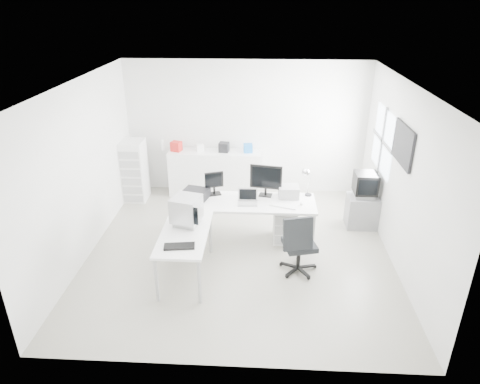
# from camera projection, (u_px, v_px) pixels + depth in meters

# --- Properties ---
(floor) EXTENTS (5.00, 5.00, 0.01)m
(floor) POSITION_uv_depth(u_px,v_px,m) (239.00, 250.00, 7.27)
(floor) COLOR beige
(floor) RESTS_ON ground
(ceiling) EXTENTS (5.00, 5.00, 0.01)m
(ceiling) POSITION_uv_depth(u_px,v_px,m) (239.00, 84.00, 6.09)
(ceiling) COLOR white
(ceiling) RESTS_ON back_wall
(back_wall) EXTENTS (5.00, 0.02, 2.80)m
(back_wall) POSITION_uv_depth(u_px,v_px,m) (246.00, 128.00, 8.94)
(back_wall) COLOR silver
(back_wall) RESTS_ON floor
(left_wall) EXTENTS (0.02, 5.00, 2.80)m
(left_wall) POSITION_uv_depth(u_px,v_px,m) (83.00, 171.00, 6.81)
(left_wall) COLOR silver
(left_wall) RESTS_ON floor
(right_wall) EXTENTS (0.02, 5.00, 2.80)m
(right_wall) POSITION_uv_depth(u_px,v_px,m) (402.00, 178.00, 6.56)
(right_wall) COLOR silver
(right_wall) RESTS_ON floor
(window) EXTENTS (0.02, 1.20, 1.10)m
(window) POSITION_uv_depth(u_px,v_px,m) (383.00, 141.00, 7.56)
(window) COLOR white
(window) RESTS_ON right_wall
(wall_picture) EXTENTS (0.04, 0.90, 0.60)m
(wall_picture) POSITION_uv_depth(u_px,v_px,m) (403.00, 145.00, 6.44)
(wall_picture) COLOR black
(wall_picture) RESTS_ON right_wall
(main_desk) EXTENTS (2.40, 0.80, 0.75)m
(main_desk) POSITION_uv_depth(u_px,v_px,m) (245.00, 221.00, 7.44)
(main_desk) COLOR white
(main_desk) RESTS_ON floor
(side_desk) EXTENTS (0.70, 1.40, 0.75)m
(side_desk) POSITION_uv_depth(u_px,v_px,m) (186.00, 254.00, 6.49)
(side_desk) COLOR white
(side_desk) RESTS_ON floor
(drawer_pedestal) EXTENTS (0.40, 0.50, 0.60)m
(drawer_pedestal) POSITION_uv_depth(u_px,v_px,m) (285.00, 224.00, 7.49)
(drawer_pedestal) COLOR white
(drawer_pedestal) RESTS_ON floor
(inkjet_printer) EXTENTS (0.49, 0.43, 0.15)m
(inkjet_printer) POSITION_uv_depth(u_px,v_px,m) (196.00, 194.00, 7.39)
(inkjet_printer) COLOR black
(inkjet_printer) RESTS_ON main_desk
(lcd_monitor_small) EXTENTS (0.37, 0.29, 0.41)m
(lcd_monitor_small) POSITION_uv_depth(u_px,v_px,m) (214.00, 184.00, 7.45)
(lcd_monitor_small) COLOR black
(lcd_monitor_small) RESTS_ON main_desk
(lcd_monitor_large) EXTENTS (0.59, 0.32, 0.58)m
(lcd_monitor_large) POSITION_uv_depth(u_px,v_px,m) (266.00, 180.00, 7.37)
(lcd_monitor_large) COLOR black
(lcd_monitor_large) RESTS_ON main_desk
(laptop) EXTENTS (0.33, 0.34, 0.22)m
(laptop) POSITION_uv_depth(u_px,v_px,m) (248.00, 198.00, 7.15)
(laptop) COLOR #B7B7BA
(laptop) RESTS_ON main_desk
(white_keyboard) EXTENTS (0.48, 0.28, 0.02)m
(white_keyboard) POSITION_uv_depth(u_px,v_px,m) (283.00, 206.00, 7.11)
(white_keyboard) COLOR white
(white_keyboard) RESTS_ON main_desk
(white_mouse) EXTENTS (0.06, 0.06, 0.06)m
(white_mouse) POSITION_uv_depth(u_px,v_px,m) (301.00, 204.00, 7.14)
(white_mouse) COLOR white
(white_mouse) RESTS_ON main_desk
(laser_printer) EXTENTS (0.36, 0.31, 0.20)m
(laser_printer) POSITION_uv_depth(u_px,v_px,m) (289.00, 192.00, 7.40)
(laser_printer) COLOR #9F9F9F
(laser_printer) RESTS_ON main_desk
(desk_lamp) EXTENTS (0.20, 0.20, 0.47)m
(desk_lamp) POSITION_uv_depth(u_px,v_px,m) (309.00, 183.00, 7.40)
(desk_lamp) COLOR silver
(desk_lamp) RESTS_ON main_desk
(crt_monitor) EXTENTS (0.55, 0.55, 0.51)m
(crt_monitor) POSITION_uv_depth(u_px,v_px,m) (186.00, 209.00, 6.45)
(crt_monitor) COLOR #B7B7BA
(crt_monitor) RESTS_ON side_desk
(black_keyboard) EXTENTS (0.45, 0.23, 0.03)m
(black_keyboard) POSITION_uv_depth(u_px,v_px,m) (179.00, 246.00, 5.96)
(black_keyboard) COLOR black
(black_keyboard) RESTS_ON side_desk
(office_chair) EXTENTS (0.73, 0.73, 1.04)m
(office_chair) POSITION_uv_depth(u_px,v_px,m) (300.00, 242.00, 6.53)
(office_chair) COLOR #25282A
(office_chair) RESTS_ON floor
(tv_cabinet) EXTENTS (0.55, 0.45, 0.60)m
(tv_cabinet) POSITION_uv_depth(u_px,v_px,m) (362.00, 211.00, 7.92)
(tv_cabinet) COLOR slate
(tv_cabinet) RESTS_ON floor
(crt_tv) EXTENTS (0.50, 0.48, 0.45)m
(crt_tv) POSITION_uv_depth(u_px,v_px,m) (365.00, 185.00, 7.70)
(crt_tv) COLOR black
(crt_tv) RESTS_ON tv_cabinet
(sideboard) EXTENTS (1.94, 0.48, 0.97)m
(sideboard) POSITION_uv_depth(u_px,v_px,m) (215.00, 173.00, 9.13)
(sideboard) COLOR white
(sideboard) RESTS_ON floor
(clutter_box_a) EXTENTS (0.25, 0.23, 0.20)m
(clutter_box_a) POSITION_uv_depth(u_px,v_px,m) (176.00, 146.00, 8.92)
(clutter_box_a) COLOR red
(clutter_box_a) RESTS_ON sideboard
(clutter_box_b) EXTENTS (0.18, 0.17, 0.15)m
(clutter_box_b) POSITION_uv_depth(u_px,v_px,m) (200.00, 148.00, 8.91)
(clutter_box_b) COLOR white
(clutter_box_b) RESTS_ON sideboard
(clutter_box_c) EXTENTS (0.22, 0.21, 0.20)m
(clutter_box_c) POSITION_uv_depth(u_px,v_px,m) (224.00, 147.00, 8.87)
(clutter_box_c) COLOR black
(clutter_box_c) RESTS_ON sideboard
(clutter_box_d) EXTENTS (0.20, 0.18, 0.18)m
(clutter_box_d) POSITION_uv_depth(u_px,v_px,m) (248.00, 148.00, 8.85)
(clutter_box_d) COLOR blue
(clutter_box_d) RESTS_ON sideboard
(clutter_bottle) EXTENTS (0.07, 0.07, 0.22)m
(clutter_bottle) POSITION_uv_depth(u_px,v_px,m) (163.00, 145.00, 8.97)
(clutter_bottle) COLOR white
(clutter_bottle) RESTS_ON sideboard
(filing_cabinet) EXTENTS (0.45, 0.53, 1.28)m
(filing_cabinet) POSITION_uv_depth(u_px,v_px,m) (135.00, 171.00, 8.84)
(filing_cabinet) COLOR white
(filing_cabinet) RESTS_ON floor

